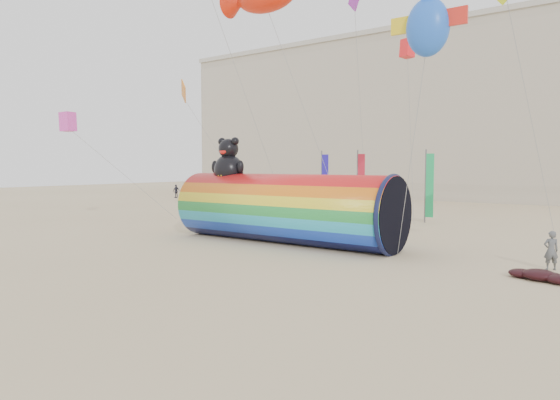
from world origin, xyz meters
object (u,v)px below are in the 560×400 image
Objects in this scene: windsock_assembly at (284,207)px; kite_handler at (551,250)px; hotel_building at (401,119)px; fabric_bundle at (546,276)px.

windsock_assembly reaches higher than kite_handler.
hotel_building is 39.31× the size of kite_handler.
fabric_bundle is (24.02, -44.30, -10.14)m from hotel_building.
kite_handler is at bearing 2.60° from windsock_assembly.
hotel_building reaches higher than kite_handler.
fabric_bundle is (0.16, -2.21, -0.60)m from kite_handler.
windsock_assembly is 4.76× the size of fabric_bundle.
kite_handler is 2.30m from fabric_bundle.
windsock_assembly is at bearing -28.91° from kite_handler.
hotel_building reaches higher than windsock_assembly.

